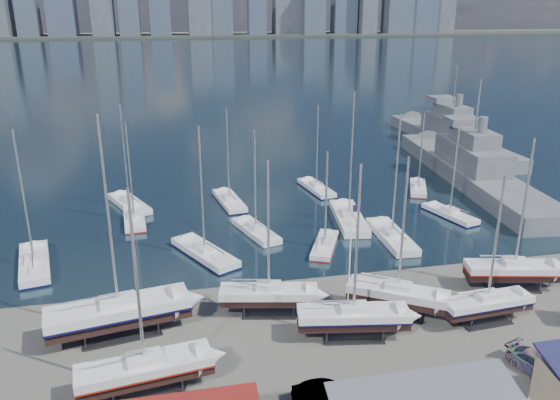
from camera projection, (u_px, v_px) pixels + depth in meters
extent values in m
plane|color=#605E59|center=(353.00, 328.00, 48.78)|extent=(1400.00, 1400.00, 0.00)
cube|color=#182A38|center=(188.00, 56.00, 335.35)|extent=(1400.00, 600.00, 0.40)
cube|color=#2D332D|center=(176.00, 36.00, 575.24)|extent=(1400.00, 80.00, 2.20)
cube|color=#3D4756|center=(27.00, 6.00, 531.17)|extent=(19.55, 21.83, 55.97)
cube|color=#475166|center=(62.00, 16.00, 546.00)|extent=(26.03, 30.49, 37.14)
cube|color=#3D4756|center=(128.00, 0.00, 544.24)|extent=(19.42, 28.42, 67.60)
cube|color=#475166|center=(160.00, 8.00, 555.30)|extent=(20.24, 23.80, 54.09)
cube|color=#595E66|center=(200.00, 8.00, 560.17)|extent=(24.62, 19.72, 54.00)
cube|color=#3D4756|center=(221.00, 7.00, 562.42)|extent=(20.75, 17.93, 55.97)
cube|color=#475166|center=(257.00, 13.00, 570.02)|extent=(18.36, 16.25, 43.03)
cube|color=#595E66|center=(286.00, 17.00, 595.68)|extent=(28.49, 22.03, 35.69)
cube|color=#3D4756|center=(313.00, 10.00, 581.95)|extent=(23.34, 17.87, 49.11)
cube|color=#595E66|center=(366.00, 6.00, 600.33)|extent=(17.00, 27.45, 57.67)
cube|color=#2D2D33|center=(121.00, 334.00, 47.74)|extent=(7.09, 4.19, 0.16)
cube|color=black|center=(120.00, 318.00, 47.21)|extent=(12.40, 5.00, 0.97)
cube|color=silver|center=(119.00, 308.00, 46.89)|extent=(12.50, 5.50, 0.97)
cube|color=#0B0C39|center=(119.00, 312.00, 47.03)|extent=(12.62, 5.55, 0.19)
cube|color=silver|center=(118.00, 300.00, 46.65)|extent=(3.34, 2.54, 0.50)
cylinder|color=#B2B2B7|center=(108.00, 214.00, 44.04)|extent=(0.22, 0.22, 16.31)
cube|color=#2D2D33|center=(147.00, 392.00, 40.48)|extent=(5.71, 3.25, 0.16)
cube|color=black|center=(146.00, 375.00, 39.99)|extent=(10.05, 3.78, 0.79)
cube|color=silver|center=(145.00, 366.00, 39.73)|extent=(10.12, 4.19, 0.79)
cube|color=maroon|center=(145.00, 370.00, 39.85)|extent=(10.22, 4.23, 0.16)
cube|color=silver|center=(144.00, 358.00, 39.52)|extent=(2.67, 2.00, 0.50)
cylinder|color=#B2B2B7|center=(137.00, 279.00, 37.42)|extent=(0.22, 0.22, 13.25)
cube|color=#2D2D33|center=(269.00, 313.00, 51.05)|extent=(5.33, 3.24, 0.16)
cube|color=black|center=(269.00, 299.00, 50.57)|extent=(9.29, 3.94, 0.72)
cube|color=silver|center=(269.00, 292.00, 50.33)|extent=(9.37, 4.31, 0.72)
cube|color=silver|center=(269.00, 286.00, 50.13)|extent=(2.52, 1.95, 0.50)
cylinder|color=#B2B2B7|center=(268.00, 227.00, 48.20)|extent=(0.22, 0.22, 12.21)
cube|color=#2D2D33|center=(352.00, 336.00, 47.34)|extent=(5.58, 3.23, 0.16)
cube|color=black|center=(353.00, 321.00, 46.85)|extent=(9.79, 3.80, 0.76)
cube|color=silver|center=(353.00, 314.00, 46.60)|extent=(9.86, 4.20, 0.76)
cube|color=#0B0C39|center=(353.00, 317.00, 46.71)|extent=(9.96, 4.24, 0.15)
cube|color=silver|center=(354.00, 307.00, 46.39)|extent=(2.62, 1.97, 0.50)
cylinder|color=#B2B2B7|center=(357.00, 240.00, 44.35)|extent=(0.22, 0.22, 12.89)
cube|color=#2D2D33|center=(396.00, 313.00, 51.06)|extent=(5.54, 4.71, 0.16)
cube|color=black|center=(397.00, 299.00, 50.57)|extent=(8.97, 6.86, 0.74)
cube|color=silver|center=(398.00, 292.00, 50.33)|extent=(9.18, 7.18, 0.74)
cube|color=silver|center=(398.00, 286.00, 50.12)|extent=(2.79, 2.56, 0.50)
cylinder|color=#B2B2B7|center=(403.00, 225.00, 48.15)|extent=(0.22, 0.22, 12.49)
cube|color=#2D2D33|center=(485.00, 321.00, 49.62)|extent=(4.78, 2.48, 0.16)
cube|color=black|center=(487.00, 307.00, 49.14)|extent=(8.54, 2.66, 0.67)
cube|color=silver|center=(487.00, 301.00, 48.91)|extent=(8.57, 3.01, 0.67)
cube|color=#0B0C39|center=(487.00, 304.00, 49.02)|extent=(8.66, 3.04, 0.13)
cube|color=silver|center=(488.00, 295.00, 48.72)|extent=(2.21, 1.57, 0.50)
cylinder|color=#B2B2B7|center=(496.00, 239.00, 46.93)|extent=(0.22, 0.22, 11.35)
cube|color=#2D2D33|center=(511.00, 287.00, 55.72)|extent=(5.64, 3.49, 0.16)
cube|color=black|center=(513.00, 274.00, 55.23)|extent=(9.80, 4.29, 0.76)
cube|color=silver|center=(514.00, 267.00, 54.97)|extent=(9.89, 4.68, 0.76)
cube|color=maroon|center=(514.00, 270.00, 55.09)|extent=(9.99, 4.73, 0.15)
cube|color=silver|center=(515.00, 262.00, 54.77)|extent=(2.68, 2.08, 0.50)
cylinder|color=#B2B2B7|center=(524.00, 204.00, 52.73)|extent=(0.22, 0.22, 12.88)
cube|color=black|center=(35.00, 270.00, 60.25)|extent=(4.70, 11.03, 0.86)
cube|color=silver|center=(34.00, 263.00, 59.97)|extent=(5.14, 11.12, 0.86)
cube|color=#0B0C39|center=(35.00, 266.00, 60.10)|extent=(5.19, 11.23, 0.17)
cube|color=silver|center=(33.00, 257.00, 59.75)|extent=(2.31, 2.99, 0.50)
cylinder|color=#B2B2B7|center=(24.00, 197.00, 57.44)|extent=(0.22, 0.22, 14.49)
cube|color=black|center=(135.00, 223.00, 73.44)|extent=(2.97, 9.49, 0.75)
cube|color=silver|center=(134.00, 218.00, 73.19)|extent=(3.36, 9.52, 0.75)
cube|color=maroon|center=(134.00, 220.00, 73.31)|extent=(3.39, 9.62, 0.15)
cube|color=silver|center=(134.00, 213.00, 72.99)|extent=(1.75, 2.45, 0.50)
cylinder|color=#B2B2B7|center=(130.00, 170.00, 70.99)|extent=(0.22, 0.22, 12.61)
cube|color=black|center=(130.00, 209.00, 78.74)|extent=(6.34, 10.39, 0.82)
cube|color=silver|center=(129.00, 204.00, 78.47)|extent=(6.74, 10.56, 0.82)
cube|color=silver|center=(129.00, 199.00, 78.25)|extent=(2.61, 3.04, 0.50)
cylinder|color=#B2B2B7|center=(125.00, 154.00, 76.05)|extent=(0.22, 0.22, 13.86)
cube|color=black|center=(205.00, 259.00, 62.90)|extent=(7.06, 10.57, 0.85)
cube|color=silver|center=(205.00, 252.00, 62.63)|extent=(7.45, 10.77, 0.85)
cube|color=#0B0C39|center=(205.00, 255.00, 62.75)|extent=(7.53, 10.88, 0.17)
cube|color=silver|center=(204.00, 247.00, 62.40)|extent=(2.79, 3.16, 0.50)
cylinder|color=#B2B2B7|center=(202.00, 190.00, 60.13)|extent=(0.22, 0.22, 14.29)
cube|color=black|center=(256.00, 236.00, 69.24)|extent=(4.88, 9.52, 0.74)
cube|color=silver|center=(256.00, 231.00, 68.99)|extent=(5.25, 9.63, 0.74)
cube|color=silver|center=(256.00, 226.00, 68.79)|extent=(2.18, 2.68, 0.50)
cylinder|color=#B2B2B7|center=(255.00, 180.00, 66.80)|extent=(0.22, 0.22, 12.53)
cube|color=black|center=(230.00, 206.00, 79.99)|extent=(3.72, 10.03, 0.78)
cube|color=silver|center=(229.00, 201.00, 79.73)|extent=(4.13, 10.09, 0.78)
cube|color=#0B0C39|center=(229.00, 203.00, 79.85)|extent=(4.17, 10.19, 0.16)
cube|color=silver|center=(229.00, 196.00, 79.52)|extent=(1.98, 2.66, 0.50)
cylinder|color=#B2B2B7|center=(228.00, 154.00, 77.42)|extent=(0.22, 0.22, 13.23)
cube|color=black|center=(325.00, 250.00, 65.14)|extent=(5.20, 8.30, 0.66)
cube|color=silver|center=(325.00, 245.00, 64.92)|extent=(5.52, 8.44, 0.66)
cube|color=maroon|center=(325.00, 247.00, 65.02)|extent=(5.57, 8.53, 0.13)
cube|color=silver|center=(325.00, 240.00, 64.73)|extent=(2.11, 2.45, 0.50)
cylinder|color=#B2B2B7|center=(326.00, 198.00, 62.98)|extent=(0.22, 0.22, 11.11)
cube|color=black|center=(348.00, 224.00, 73.17)|extent=(4.52, 12.35, 0.97)
cube|color=silver|center=(349.00, 218.00, 72.85)|extent=(5.02, 12.42, 0.97)
cube|color=silver|center=(349.00, 213.00, 72.61)|extent=(2.43, 3.27, 0.50)
cylinder|color=#B2B2B7|center=(352.00, 155.00, 70.01)|extent=(0.22, 0.22, 16.29)
cube|color=black|center=(316.00, 192.00, 85.80)|extent=(3.66, 9.54, 0.74)
cube|color=silver|center=(316.00, 188.00, 85.56)|extent=(4.05, 9.61, 0.74)
cube|color=#0B0C39|center=(316.00, 190.00, 85.67)|extent=(4.09, 9.70, 0.15)
cube|color=silver|center=(316.00, 184.00, 85.35)|extent=(1.91, 2.55, 0.50)
cylinder|color=#B2B2B7|center=(317.00, 146.00, 83.37)|extent=(0.22, 0.22, 12.57)
cube|color=black|center=(391.00, 242.00, 67.42)|extent=(2.90, 10.94, 0.87)
cube|color=silver|center=(392.00, 236.00, 67.13)|extent=(3.36, 10.95, 0.87)
cube|color=silver|center=(392.00, 231.00, 66.91)|extent=(1.90, 2.77, 0.50)
cylinder|color=#B2B2B7|center=(396.00, 176.00, 64.57)|extent=(0.22, 0.22, 14.67)
cube|color=black|center=(449.00, 218.00, 74.99)|extent=(4.35, 9.00, 0.70)
cube|color=silver|center=(450.00, 214.00, 74.76)|extent=(4.70, 9.09, 0.70)
cube|color=#0B0C39|center=(450.00, 216.00, 74.86)|extent=(4.75, 9.19, 0.14)
cube|color=silver|center=(450.00, 210.00, 74.56)|extent=(2.00, 2.50, 0.50)
cylinder|color=#B2B2B7|center=(455.00, 170.00, 72.69)|extent=(0.22, 0.22, 11.82)
cube|color=black|center=(418.00, 192.00, 85.94)|extent=(5.25, 8.58, 0.68)
cube|color=silver|center=(418.00, 188.00, 85.72)|extent=(5.58, 8.72, 0.68)
cube|color=maroon|center=(418.00, 190.00, 85.82)|extent=(5.64, 8.81, 0.14)
cube|color=silver|center=(418.00, 184.00, 85.52)|extent=(2.16, 2.51, 0.50)
cylinder|color=#B2B2B7|center=(421.00, 150.00, 83.72)|extent=(0.22, 0.22, 11.45)
cube|color=slate|center=(469.00, 178.00, 90.62)|extent=(12.44, 48.53, 4.32)
cube|color=slate|center=(472.00, 155.00, 89.32)|extent=(7.79, 17.33, 3.60)
cube|color=slate|center=(474.00, 137.00, 88.33)|extent=(5.54, 10.01, 2.40)
cube|color=slate|center=(463.00, 121.00, 92.28)|extent=(5.83, 5.31, 1.20)
cylinder|color=#B2B2B7|center=(478.00, 105.00, 86.62)|extent=(0.30, 0.30, 8.00)
cube|color=slate|center=(449.00, 143.00, 114.23)|extent=(7.23, 44.93, 4.04)
cube|color=slate|center=(451.00, 125.00, 112.97)|extent=(5.77, 15.73, 3.60)
cube|color=slate|center=(452.00, 111.00, 111.99)|extent=(4.32, 8.99, 2.40)
cube|color=slate|center=(443.00, 99.00, 115.58)|extent=(5.04, 4.50, 1.20)
cylinder|color=#B2B2B7|center=(455.00, 85.00, 110.27)|extent=(0.30, 0.30, 8.00)
imported|color=gray|center=(326.00, 394.00, 39.11)|extent=(5.03, 2.11, 1.61)
imported|color=gray|center=(387.00, 400.00, 38.81)|extent=(2.16, 4.62, 1.28)
imported|color=gray|center=(541.00, 365.00, 42.33)|extent=(3.92, 5.86, 1.58)
cylinder|color=white|center=(350.00, 260.00, 49.45)|extent=(0.12, 0.12, 10.96)
cube|color=#1B133D|center=(357.00, 208.00, 47.92)|extent=(0.91, 0.05, 0.64)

